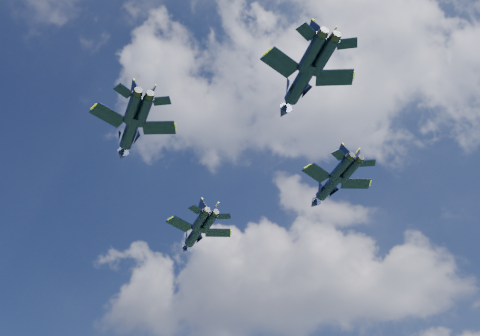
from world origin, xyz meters
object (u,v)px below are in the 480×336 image
jet_right (329,187)px  jet_slot (300,84)px  jet_left (130,133)px  jet_lead (194,235)px

jet_right → jet_slot: size_ratio=0.93×
jet_slot → jet_left: bearing=138.5°
jet_lead → jet_slot: jet_slot is taller
jet_lead → jet_left: (-1.34, -27.42, 0.35)m
jet_right → jet_lead: bearing=129.6°
jet_lead → jet_right: bearing=-51.1°
jet_lead → jet_slot: 39.15m
jet_right → jet_left: bearing=-176.9°
jet_left → jet_right: size_ratio=1.03×
jet_left → jet_slot: bearing=-42.8°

